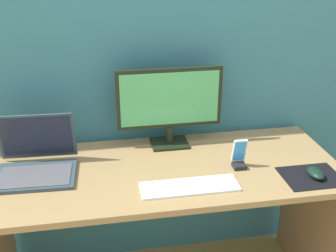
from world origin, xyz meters
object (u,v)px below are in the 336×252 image
Objects in this scene: monitor at (170,104)px; laptop at (36,162)px; keyboard_external at (190,187)px; phone_in_dock at (239,158)px; mouse at (316,173)px.

laptop is (-0.62, -0.16, -0.17)m from monitor.
laptop is at bearing 159.22° from keyboard_external.
keyboard_external is (0.63, -0.24, -0.04)m from laptop.
phone_in_dock is at bearing -7.03° from laptop.
laptop is 2.51× the size of phone_in_dock.
monitor is 0.66m from laptop.
phone_in_dock is at bearing 153.91° from mouse.
keyboard_external is 4.03× the size of mouse.
monitor is 1.25× the size of keyboard_external.
monitor is at bearing 14.89° from laptop.
monitor is 3.65× the size of phone_in_dock.
laptop is at bearing 172.97° from phone_in_dock.
monitor is 0.72m from mouse.
phone_in_dock is (-0.29, 0.14, 0.03)m from mouse.
laptop is 0.67m from keyboard_external.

